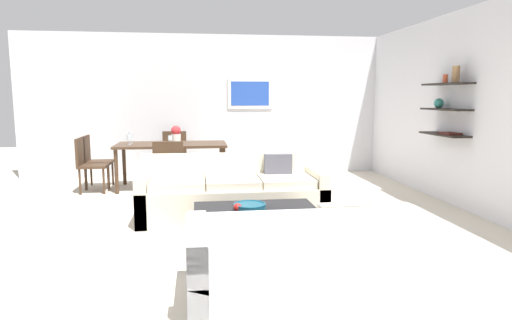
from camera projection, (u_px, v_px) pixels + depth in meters
ground_plane at (247, 224)px, 5.38m from camera, size 18.00×18.00×0.00m
back_wall_unit at (242, 105)px, 8.69m from camera, size 8.40×0.09×2.70m
right_wall_shelf_unit at (458, 109)px, 6.18m from camera, size 0.34×8.20×2.70m
sofa_beige at (233, 194)px, 5.65m from camera, size 2.31×0.90×0.78m
loveseat_white at (288, 264)px, 3.30m from camera, size 1.46×0.90×0.78m
coffee_table at (257, 229)px, 4.53m from camera, size 1.27×0.96×0.38m
decorative_bowl at (250, 206)px, 4.56m from camera, size 0.34×0.34×0.06m
apple_on_coffee_table at (238, 207)px, 4.48m from camera, size 0.08×0.08×0.08m
dining_table at (172, 148)px, 7.42m from camera, size 1.81×0.89×0.75m
dining_chair_left_far at (94, 158)px, 7.47m from camera, size 0.44×0.44×0.88m
dining_chair_head at (174, 152)px, 8.28m from camera, size 0.44×0.44×0.88m
dining_chair_foot at (169, 166)px, 6.61m from camera, size 0.44×0.44×0.88m
dining_chair_left_near at (88, 161)px, 7.08m from camera, size 0.44×0.44×0.88m
wine_glass_foot at (170, 139)px, 7.02m from camera, size 0.07×0.07×0.17m
wine_glass_left_near at (129, 138)px, 7.20m from camera, size 0.07×0.07×0.17m
wine_glass_left_far at (131, 136)px, 7.42m from camera, size 0.08×0.08×0.18m
centerpiece_vase at (176, 134)px, 7.35m from camera, size 0.16×0.16×0.30m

